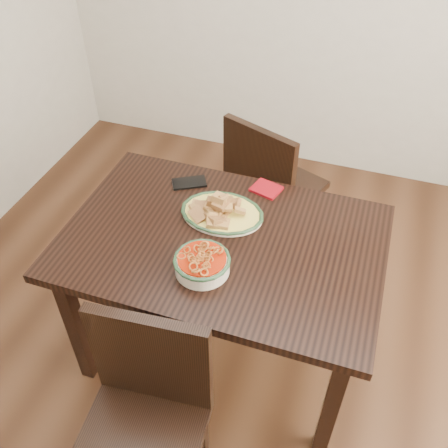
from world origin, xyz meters
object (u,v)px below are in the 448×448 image
(noodle_bowl, at_px, (202,262))
(smartphone, at_px, (189,183))
(chair_near, at_px, (145,413))
(fish_plate, at_px, (222,207))
(dining_table, at_px, (222,254))
(chair_far, at_px, (269,184))

(noodle_bowl, relative_size, smartphone, 1.42)
(chair_near, relative_size, fish_plate, 2.58)
(dining_table, relative_size, chair_near, 1.43)
(dining_table, bearing_deg, fish_plate, 109.42)
(dining_table, bearing_deg, chair_far, 88.57)
(dining_table, relative_size, smartphone, 8.42)
(fish_plate, bearing_deg, chair_far, 83.70)
(dining_table, height_order, noodle_bowl, noodle_bowl)
(chair_far, height_order, noodle_bowl, chair_far)
(chair_near, distance_m, smartphone, 1.00)
(smartphone, bearing_deg, dining_table, -77.66)
(dining_table, height_order, smartphone, smartphone)
(dining_table, relative_size, chair_far, 1.43)
(noodle_bowl, bearing_deg, chair_far, 87.86)
(chair_near, relative_size, noodle_bowl, 4.14)
(chair_near, bearing_deg, noodle_bowl, 79.97)
(chair_far, bearing_deg, smartphone, 78.65)
(chair_near, relative_size, smartphone, 5.88)
(noodle_bowl, bearing_deg, chair_near, -95.00)
(fish_plate, distance_m, noodle_bowl, 0.32)
(chair_far, bearing_deg, fish_plate, 105.19)
(fish_plate, xyz_separation_m, smartphone, (-0.21, 0.16, -0.04))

